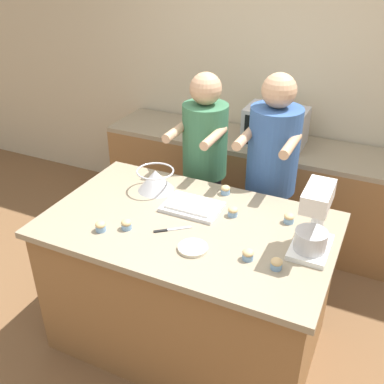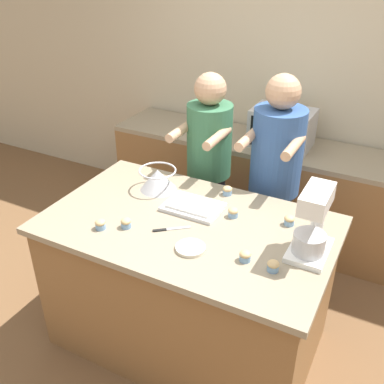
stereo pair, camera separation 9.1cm
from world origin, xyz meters
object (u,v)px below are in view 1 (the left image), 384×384
microwave_oven (275,126)px  cupcake_4 (289,218)px  stand_mixer (314,223)px  cupcake_2 (101,226)px  knife (170,230)px  cupcake_3 (225,190)px  baking_tray (192,206)px  mixing_bowl (156,179)px  small_plate (193,248)px  cupcake_6 (248,255)px  cupcake_1 (233,211)px  person_left (204,172)px  cupcake_5 (126,224)px  person_right (270,184)px  cupcake_0 (276,264)px

microwave_oven → cupcake_4: microwave_oven is taller
stand_mixer → cupcake_2: stand_mixer is taller
knife → cupcake_3: (0.13, 0.53, 0.03)m
cupcake_2 → cupcake_3: (0.48, 0.70, 0.00)m
baking_tray → microwave_oven: size_ratio=0.71×
mixing_bowl → microwave_oven: size_ratio=0.50×
small_plate → cupcake_6: cupcake_6 is taller
microwave_oven → cupcake_2: (-0.50, -1.76, -0.07)m
microwave_oven → cupcake_1: size_ratio=8.06×
knife → cupcake_4: (0.59, 0.37, 0.03)m
person_left → cupcake_2: size_ratio=26.26×
mixing_bowl → cupcake_5: bearing=-81.0°
person_right → cupcake_6: 1.00m
stand_mixer → cupcake_3: size_ratio=6.32×
person_left → cupcake_3: person_left is taller
cupcake_1 → cupcake_5: (-0.50, -0.39, 0.00)m
small_plate → cupcake_2: (-0.55, -0.07, 0.02)m
microwave_oven → cupcake_0: (0.49, -1.66, -0.07)m
baking_tray → knife: baking_tray is taller
cupcake_4 → cupcake_5: same height
person_left → cupcake_4: person_left is taller
cupcake_6 → microwave_oven: bearing=101.6°
cupcake_5 → cupcake_2: bearing=-147.0°
cupcake_1 → cupcake_4: (0.32, 0.07, 0.00)m
small_plate → person_left: bearing=110.7°
mixing_bowl → knife: bearing=-51.2°
cupcake_0 → knife: bearing=173.6°
person_left → mixing_bowl: size_ratio=6.48×
person_left → cupcake_1: bearing=-53.3°
person_right → microwave_oven: 0.72m
person_right → cupcake_6: person_right is taller
person_right → baking_tray: (-0.31, -0.65, 0.09)m
person_right → person_left: bearing=-179.9°
person_left → cupcake_2: bearing=-98.5°
cupcake_0 → cupcake_3: same height
knife → cupcake_1: size_ratio=2.98×
cupcake_4 → cupcake_3: bearing=161.3°
cupcake_4 → person_left: bearing=145.2°
person_right → cupcake_3: bearing=-116.1°
cupcake_1 → cupcake_2: size_ratio=1.00×
person_left → baking_tray: (0.21, -0.65, 0.11)m
person_right → cupcake_2: size_ratio=27.16×
cupcake_6 → cupcake_3: bearing=121.4°
stand_mixer → cupcake_1: (-0.50, 0.14, -0.14)m
mixing_bowl → baking_tray: mixing_bowl is taller
small_plate → cupcake_5: 0.43m
cupcake_5 → mixing_bowl: bearing=99.0°
knife → cupcake_4: size_ratio=2.98×
cupcake_6 → mixing_bowl: bearing=150.9°
stand_mixer → cupcake_2: (-1.12, -0.33, -0.14)m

